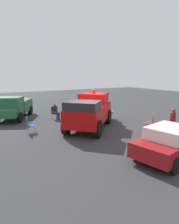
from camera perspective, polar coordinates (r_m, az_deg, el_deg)
ground_plane at (r=13.54m, az=0.31°, el=-4.99°), size 60.00×60.00×0.00m
vintage_fire_truck at (r=13.73m, az=0.26°, el=0.38°), size 5.77×5.71×2.59m
classic_hot_rod at (r=9.85m, az=22.67°, el=-7.58°), size 4.64×2.69×1.46m
parked_pickup at (r=17.77m, az=-20.74°, el=1.44°), size 3.86×5.08×1.90m
lawn_chair_near_truck at (r=16.69m, az=-10.00°, el=0.02°), size 0.66×0.66×1.02m
lawn_chair_by_car at (r=13.24m, az=-16.97°, el=-3.22°), size 0.64×0.64×1.02m
lawn_chair_spare at (r=13.73m, az=17.12°, el=-2.72°), size 0.69×0.69×1.02m
spectator_seated at (r=16.58m, az=-9.67°, el=0.33°), size 0.57×0.64×1.29m
spectator_standing at (r=13.00m, az=22.77°, el=-2.17°), size 0.61×0.43×1.68m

